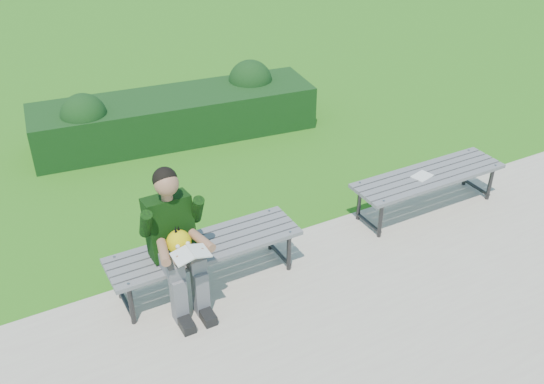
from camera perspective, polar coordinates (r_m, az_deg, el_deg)
ground at (r=6.28m, az=-2.43°, el=-5.34°), size 80.00×80.00×0.00m
walkway at (r=5.15m, az=6.61°, el=-15.53°), size 30.00×3.50×0.02m
hedge at (r=8.49m, az=-8.95°, el=7.37°), size 3.91×1.41×0.89m
bench_left at (r=5.61m, az=-6.31°, el=-5.38°), size 1.80×0.50×0.46m
bench_right at (r=6.87m, az=14.52°, el=1.25°), size 1.80×0.50×0.46m
seated_boy at (r=5.28m, az=-9.10°, el=-4.22°), size 0.56×0.76×1.31m
paper_sheet at (r=6.78m, az=13.95°, el=1.47°), size 0.25×0.21×0.01m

